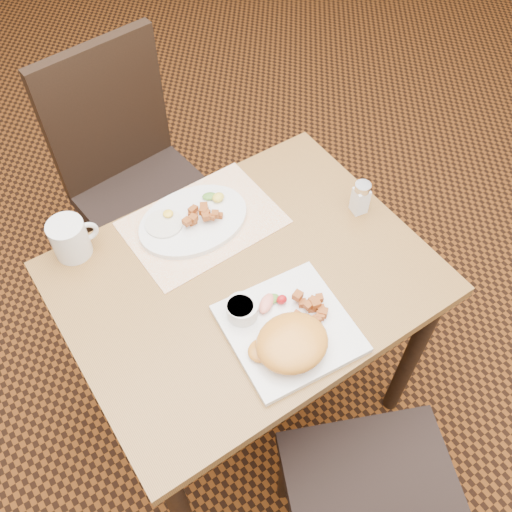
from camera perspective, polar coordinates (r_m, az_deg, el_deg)
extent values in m
plane|color=black|center=(2.09, -0.73, -13.81)|extent=(8.00, 8.00, 0.00)
cube|color=olive|center=(1.45, -1.02, -2.33)|extent=(0.90, 0.70, 0.03)
cylinder|color=black|center=(1.82, 15.29, -9.63)|extent=(0.05, 0.05, 0.71)
cylinder|color=black|center=(1.86, -16.60, -8.18)|extent=(0.05, 0.05, 0.71)
cylinder|color=black|center=(2.04, 3.89, 2.61)|extent=(0.05, 0.05, 0.71)
cube|color=black|center=(1.54, 11.98, -23.13)|extent=(0.55, 0.55, 0.05)
cylinder|color=black|center=(1.78, 2.94, -20.79)|extent=(0.04, 0.04, 0.42)
cylinder|color=black|center=(1.85, 14.47, -18.30)|extent=(0.04, 0.04, 0.42)
cube|color=black|center=(2.02, -10.37, 5.09)|extent=(0.46, 0.46, 0.05)
cylinder|color=black|center=(2.36, -8.30, 5.81)|extent=(0.04, 0.04, 0.42)
cylinder|color=black|center=(2.16, -2.89, 0.47)|extent=(0.04, 0.04, 0.42)
cylinder|color=black|center=(2.27, -15.74, 1.39)|extent=(0.04, 0.04, 0.42)
cylinder|color=black|center=(2.06, -10.82, -4.62)|extent=(0.04, 0.04, 0.42)
cube|color=black|center=(1.98, -14.78, 13.59)|extent=(0.42, 0.08, 0.50)
cube|color=white|center=(1.55, -5.34, 3.34)|extent=(0.41, 0.29, 0.00)
cube|color=silver|center=(1.35, 3.32, -7.25)|extent=(0.31, 0.31, 0.02)
ellipsoid|color=orange|center=(1.28, 3.63, -8.64)|extent=(0.17, 0.15, 0.06)
ellipsoid|color=orange|center=(1.30, 5.01, -9.13)|extent=(0.07, 0.06, 0.02)
ellipsoid|color=orange|center=(1.29, 0.62, -9.40)|extent=(0.07, 0.06, 0.02)
cylinder|color=silver|center=(1.34, -1.38, -5.36)|extent=(0.08, 0.08, 0.04)
cylinder|color=beige|center=(1.32, -1.59, -5.05)|extent=(0.06, 0.06, 0.01)
ellipsoid|color=#387223|center=(1.37, 1.56, -4.31)|extent=(0.04, 0.03, 0.01)
ellipsoid|color=red|center=(1.36, 2.59, -4.38)|extent=(0.03, 0.03, 0.03)
ellipsoid|color=#F28C72|center=(1.36, 1.05, -4.76)|extent=(0.07, 0.06, 0.02)
cylinder|color=white|center=(1.53, -9.18, 3.22)|extent=(0.10, 0.10, 0.01)
ellipsoid|color=yellow|center=(1.54, -8.79, 4.22)|extent=(0.03, 0.03, 0.01)
ellipsoid|color=#387223|center=(1.58, -4.68, 5.99)|extent=(0.05, 0.04, 0.01)
ellipsoid|color=yellow|center=(1.57, -3.80, 5.87)|extent=(0.04, 0.04, 0.02)
cube|color=white|center=(1.57, 10.36, 5.51)|extent=(0.04, 0.04, 0.08)
cylinder|color=silver|center=(1.53, 10.63, 6.77)|extent=(0.05, 0.05, 0.02)
cylinder|color=silver|center=(1.51, -18.15, 1.64)|extent=(0.09, 0.09, 0.11)
torus|color=silver|center=(1.51, -16.58, 2.33)|extent=(0.06, 0.02, 0.06)
cube|color=#AD531B|center=(1.36, 5.23, -4.94)|extent=(0.02, 0.02, 0.02)
cube|color=#AD531B|center=(1.35, 5.75, -4.47)|extent=(0.02, 0.02, 0.02)
cube|color=#AD531B|center=(1.36, 4.65, -4.72)|extent=(0.02, 0.02, 0.02)
cube|color=#AD531B|center=(1.34, 6.10, -6.28)|extent=(0.02, 0.02, 0.02)
cube|color=#AD531B|center=(1.35, 5.63, -4.47)|extent=(0.02, 0.02, 0.01)
cube|color=#AD531B|center=(1.35, 5.93, -4.60)|extent=(0.02, 0.02, 0.02)
cube|color=#AD531B|center=(1.35, 6.45, -5.95)|extent=(0.03, 0.03, 0.02)
cube|color=#AD531B|center=(1.36, 5.59, -5.23)|extent=(0.02, 0.02, 0.01)
cube|color=#AD531B|center=(1.35, 5.96, -4.74)|extent=(0.03, 0.02, 0.02)
cube|color=#AD531B|center=(1.36, 6.51, -5.35)|extent=(0.02, 0.02, 0.02)
cube|color=#AD531B|center=(1.35, 5.24, -4.96)|extent=(0.02, 0.02, 0.01)
cube|color=#AD531B|center=(1.34, 4.08, -6.01)|extent=(0.02, 0.02, 0.02)
cube|color=#AD531B|center=(1.36, 5.98, -4.95)|extent=(0.02, 0.02, 0.02)
cube|color=#AD531B|center=(1.36, 6.36, -4.20)|extent=(0.02, 0.02, 0.02)
cube|color=#AD531B|center=(1.35, 6.71, -5.62)|extent=(0.03, 0.03, 0.02)
cube|color=#AD531B|center=(1.36, 4.19, -3.97)|extent=(0.03, 0.03, 0.02)
cube|color=#AD531B|center=(1.53, -6.48, 4.21)|extent=(0.02, 0.02, 0.02)
cube|color=#AD531B|center=(1.51, -4.12, 4.21)|extent=(0.03, 0.03, 0.02)
cube|color=#AD531B|center=(1.51, -5.03, 4.27)|extent=(0.03, 0.03, 0.02)
cube|color=#AD531B|center=(1.53, -6.16, 4.11)|extent=(0.02, 0.02, 0.01)
cube|color=#AD531B|center=(1.50, -4.41, 3.92)|extent=(0.02, 0.02, 0.01)
cube|color=#AD531B|center=(1.53, -3.63, 4.06)|extent=(0.02, 0.02, 0.01)
cube|color=#AD531B|center=(1.53, -6.43, 4.58)|extent=(0.02, 0.02, 0.01)
cube|color=#AD531B|center=(1.55, -5.23, 4.90)|extent=(0.03, 0.03, 0.02)
cube|color=#AD531B|center=(1.50, -6.94, 3.43)|extent=(0.02, 0.02, 0.02)
cube|color=#AD531B|center=(1.50, -5.06, 3.95)|extent=(0.02, 0.02, 0.02)
cube|color=#AD531B|center=(1.50, -6.29, 3.76)|extent=(0.03, 0.03, 0.02)
cube|color=#AD531B|center=(1.52, -5.26, 4.52)|extent=(0.03, 0.03, 0.02)
cube|color=#AD531B|center=(1.55, -6.20, 4.71)|extent=(0.02, 0.02, 0.02)
cube|color=#AD531B|center=(1.52, -6.42, 3.56)|extent=(0.02, 0.02, 0.02)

